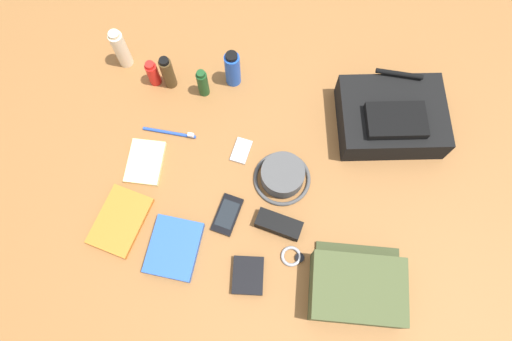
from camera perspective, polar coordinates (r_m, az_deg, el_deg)
The scene contains 18 objects.
ground_plane at distance 1.45m, azimuth 0.00°, elevation -0.70°, with size 2.64×2.02×0.02m, color #905C2E.
backpack at distance 1.52m, azimuth 16.83°, elevation 6.51°, with size 0.38×0.32×0.13m.
toiletry_pouch at distance 1.35m, azimuth 12.71°, elevation -14.37°, with size 0.28×0.25×0.10m.
bucket_hat at distance 1.41m, azimuth 3.37°, elevation -0.74°, with size 0.18×0.18×0.07m.
lotion_bottle at distance 1.63m, azimuth -16.82°, elevation 14.58°, with size 0.05×0.05×0.16m.
sunscreen_spray at distance 1.58m, azimuth -12.96°, elevation 11.95°, with size 0.04×0.04×0.11m.
cologne_bottle at distance 1.55m, azimuth -11.15°, elevation 12.10°, with size 0.04×0.04×0.14m.
shampoo_bottle at distance 1.53m, azimuth -6.78°, elevation 10.97°, with size 0.04×0.04×0.12m.
deodorant_spray at distance 1.53m, azimuth -3.00°, elevation 12.79°, with size 0.05×0.05×0.15m.
paperback_novel at distance 1.45m, azimuth -16.86°, elevation -6.15°, with size 0.17×0.22×0.02m.
travel_guidebook at distance 1.39m, azimuth -10.38°, elevation -9.67°, with size 0.15×0.18×0.03m.
cell_phone at distance 1.40m, azimuth -3.67°, elevation -5.62°, with size 0.08×0.13×0.01m.
media_player at distance 1.46m, azimuth -1.89°, elevation 2.51°, with size 0.06×0.09×0.01m.
wristwatch at distance 1.37m, azimuth 4.64°, elevation -10.83°, with size 0.07×0.06×0.01m.
toothbrush at distance 1.51m, azimuth -10.59°, elevation 4.71°, with size 0.18×0.01×0.02m.
wallet at distance 1.36m, azimuth -1.02°, elevation -13.20°, with size 0.09×0.11×0.02m, color black.
notepad at distance 1.49m, azimuth -13.91°, elevation 1.04°, with size 0.11×0.15×0.02m, color beige.
sunglasses_case at distance 1.38m, azimuth 2.92°, elevation -6.86°, with size 0.14×0.06×0.04m, color black.
Camera 1 is at (0.08, -0.47, 1.36)m, focal length 31.47 mm.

